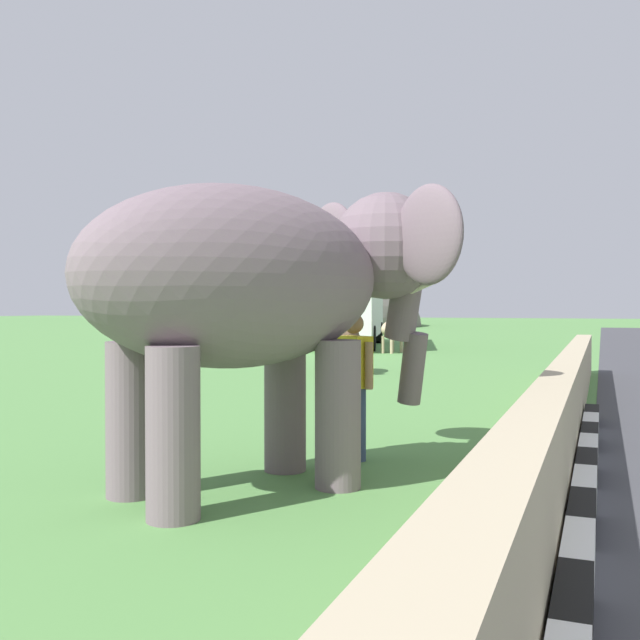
% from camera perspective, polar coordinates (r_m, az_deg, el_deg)
% --- Properties ---
extents(barrier_parapet, '(28.00, 0.36, 1.00)m').
position_cam_1_polar(barrier_parapet, '(6.02, 17.42, -10.76)').
color(barrier_parapet, tan).
rests_on(barrier_parapet, ground_plane).
extents(elephant, '(3.95, 3.50, 2.97)m').
position_cam_1_polar(elephant, '(6.84, -4.10, 2.94)').
color(elephant, slate).
rests_on(elephant, ground_plane).
extents(person_handler, '(0.42, 0.60, 1.66)m').
position_cam_1_polar(person_handler, '(8.06, 2.71, -4.66)').
color(person_handler, navy).
rests_on(person_handler, ground_plane).
extents(bus_white, '(9.96, 4.78, 3.50)m').
position_cam_1_polar(bus_white, '(31.04, 2.38, 1.70)').
color(bus_white, silver).
rests_on(bus_white, ground_plane).
extents(cow_near, '(1.92, 1.07, 1.23)m').
position_cam_1_polar(cow_near, '(18.60, 2.31, -1.59)').
color(cow_near, '#473323').
rests_on(cow_near, ground_plane).
extents(cow_mid, '(1.92, 0.81, 1.23)m').
position_cam_1_polar(cow_mid, '(26.92, 5.85, -0.78)').
color(cow_mid, tan).
rests_on(cow_mid, ground_plane).
extents(hill_east, '(30.12, 24.10, 12.72)m').
position_cam_1_polar(hill_east, '(64.70, -2.76, -0.48)').
color(hill_east, slate).
rests_on(hill_east, ground_plane).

